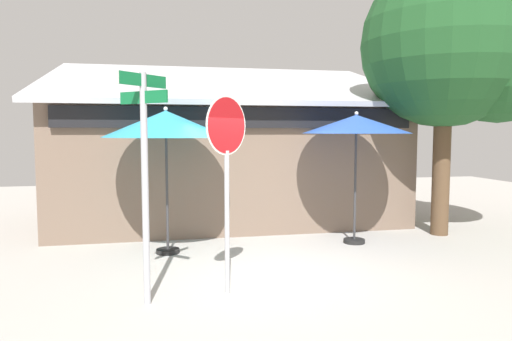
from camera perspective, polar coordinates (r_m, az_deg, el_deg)
The scene contains 7 objects.
ground_plane at distance 7.66m, azimuth 1.78°, elevation -13.16°, with size 28.00×28.00×0.10m, color #ADA8A0.
cafe_building at distance 12.31m, azimuth -3.55°, elevation 1.40°, with size 8.84×5.11×4.28m.
street_sign_post at distance 6.28m, azimuth -13.49°, elevation 0.62°, with size 0.65×0.66×3.07m.
stop_sign at distance 6.55m, azimuth -3.61°, elevation 1.94°, with size 0.64×0.55×2.81m.
patio_umbrella_teal_left at distance 8.86m, azimuth -10.97°, elevation 5.52°, with size 2.35×2.35×2.77m.
patio_umbrella_royal_blue_center at distance 9.73m, azimuth 12.17°, elevation 5.43°, with size 2.21×2.21×2.72m.
shade_tree at distance 11.31m, azimuth 23.79°, elevation 13.47°, with size 4.18×3.64×6.03m.
Camera 1 is at (-1.72, -7.08, 2.32)m, focal length 32.70 mm.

